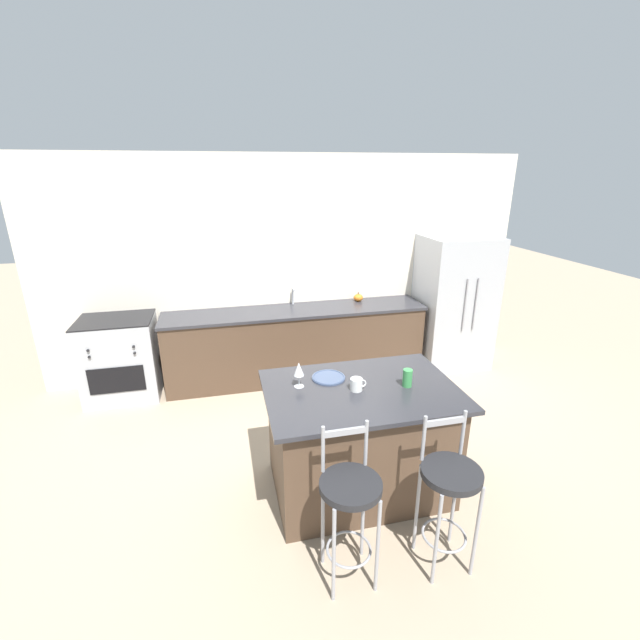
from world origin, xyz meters
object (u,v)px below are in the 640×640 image
at_px(bar_stool_near, 350,501).
at_px(coffee_mug, 357,384).
at_px(dinner_plate, 328,377).
at_px(tumbler_cup, 407,378).
at_px(refrigerator, 454,302).
at_px(wine_glass, 299,370).
at_px(bar_stool_far, 449,488).
at_px(pumpkin_decoration, 358,298).
at_px(oven_range, 121,358).

bearing_deg(bar_stool_near, coffee_mug, 69.85).
bearing_deg(dinner_plate, tumbler_cup, -25.33).
relative_size(bar_stool_near, dinner_plate, 3.96).
relative_size(dinner_plate, tumbler_cup, 1.93).
bearing_deg(refrigerator, wine_glass, -141.90).
xyz_separation_m(refrigerator, bar_stool_far, (-1.64, -2.86, -0.26)).
bearing_deg(bar_stool_near, refrigerator, 50.97).
distance_m(coffee_mug, pumpkin_decoration, 2.39).
relative_size(bar_stool_far, coffee_mug, 8.48).
height_order(dinner_plate, coffee_mug, coffee_mug).
distance_m(oven_range, wine_glass, 2.67).
xyz_separation_m(refrigerator, bar_stool_near, (-2.28, -2.82, -0.26)).
bearing_deg(bar_stool_near, wine_glass, 98.48).
distance_m(dinner_plate, coffee_mug, 0.29).
relative_size(refrigerator, coffee_mug, 13.67).
xyz_separation_m(oven_range, coffee_mug, (2.13, -2.11, 0.50)).
height_order(bar_stool_near, bar_stool_far, same).
distance_m(dinner_plate, tumbler_cup, 0.63).
height_order(oven_range, bar_stool_near, bar_stool_near).
relative_size(bar_stool_near, coffee_mug, 8.48).
bearing_deg(wine_glass, tumbler_cup, -12.76).
bearing_deg(coffee_mug, tumbler_cup, -4.33).
xyz_separation_m(bar_stool_far, dinner_plate, (-0.53, 1.04, 0.33)).
distance_m(refrigerator, bar_stool_near, 3.64).
height_order(oven_range, coffee_mug, coffee_mug).
bearing_deg(coffee_mug, oven_range, 135.36).
bearing_deg(dinner_plate, bar_stool_far, -62.97).
xyz_separation_m(oven_range, wine_glass, (1.72, -1.95, 0.59)).
distance_m(refrigerator, wine_glass, 3.08).
distance_m(wine_glass, coffee_mug, 0.46).
relative_size(refrigerator, tumbler_cup, 12.28).
bearing_deg(refrigerator, bar_stool_near, -129.03).
bearing_deg(tumbler_cup, dinner_plate, 154.67).
xyz_separation_m(refrigerator, pumpkin_decoration, (-1.25, 0.22, 0.09)).
relative_size(coffee_mug, pumpkin_decoration, 1.05).
xyz_separation_m(refrigerator, dinner_plate, (-2.16, -1.82, 0.07)).
bearing_deg(oven_range, pumpkin_decoration, 3.20).
bearing_deg(tumbler_cup, coffee_mug, 175.67).
relative_size(refrigerator, bar_stool_far, 1.61).
relative_size(refrigerator, pumpkin_decoration, 14.38).
relative_size(oven_range, coffee_mug, 7.53).
relative_size(bar_stool_far, wine_glass, 5.21).
height_order(dinner_plate, wine_glass, wine_glass).
relative_size(bar_stool_near, wine_glass, 5.21).
height_order(refrigerator, wine_glass, refrigerator).
height_order(oven_range, pumpkin_decoration, pumpkin_decoration).
height_order(tumbler_cup, pumpkin_decoration, tumbler_cup).
bearing_deg(oven_range, bar_stool_near, -57.15).
height_order(bar_stool_far, coffee_mug, bar_stool_far).
distance_m(bar_stool_near, dinner_plate, 1.06).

